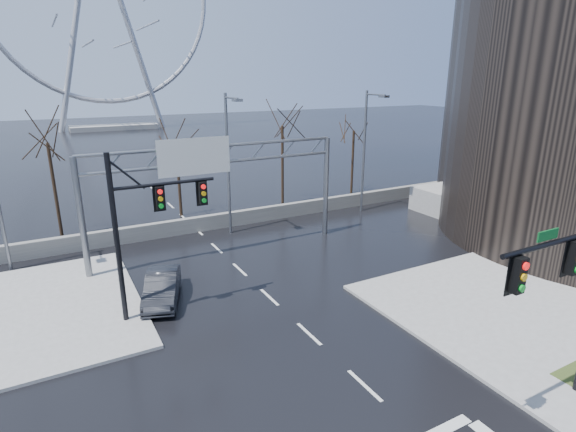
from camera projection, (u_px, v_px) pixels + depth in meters
ground at (364, 385)px, 16.74m from camera, size 260.00×260.00×0.00m
sidewalk_right_ext at (496, 300)px, 22.96m from camera, size 12.00×10.00×0.15m
sidewalk_far at (30, 313)px, 21.75m from camera, size 10.00×12.00×0.15m
barrier_wall at (198, 224)px, 33.35m from camera, size 52.00×0.50×1.10m
signal_mast_far at (142, 221)px, 20.14m from camera, size 4.72×0.41×8.00m
sign_gantry at (213, 176)px, 27.58m from camera, size 16.36×0.40×7.60m
streetlight_mid at (229, 154)px, 31.14m from camera, size 0.50×2.55×10.00m
streetlight_right at (367, 143)px, 36.63m from camera, size 0.50×2.55×10.00m
tree_left at (49, 154)px, 30.56m from camera, size 3.75×3.75×7.50m
tree_center at (177, 154)px, 35.75m from camera, size 3.25×3.25×6.50m
tree_right at (282, 135)px, 38.72m from camera, size 3.90×3.90×7.80m
tree_far_right at (354, 138)px, 43.03m from camera, size 3.40×3.40×6.80m
car at (162, 287)px, 22.91m from camera, size 2.99×4.75×1.48m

